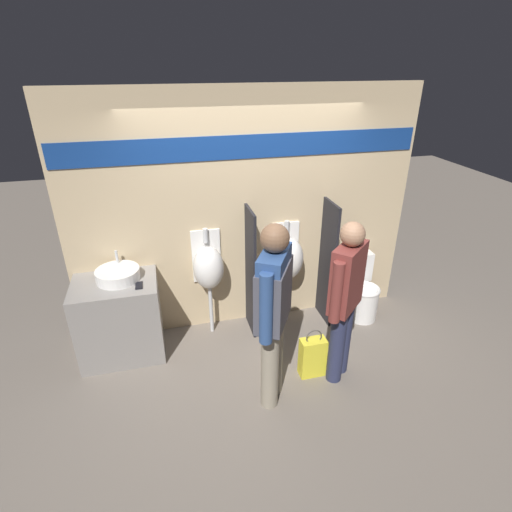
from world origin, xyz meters
TOP-DOWN VIEW (x-y plane):
  - ground_plane at (0.00, 0.00)m, footprint 16.00×16.00m
  - display_wall at (0.00, 0.60)m, footprint 3.88×0.07m
  - sink_counter at (-1.46, 0.26)m, footprint 0.85×0.62m
  - sink_basin at (-1.41, 0.32)m, footprint 0.44×0.44m
  - cell_phone at (-1.21, 0.14)m, footprint 0.07×0.14m
  - divider_near_counter at (-0.01, 0.36)m, footprint 0.03×0.42m
  - divider_mid at (0.91, 0.36)m, footprint 0.03×0.42m
  - urinal_near_counter at (-0.48, 0.42)m, footprint 0.34×0.32m
  - urinal_far at (0.45, 0.42)m, footprint 0.34×0.32m
  - toilet at (1.38, 0.29)m, footprint 0.37×0.52m
  - person_in_vest at (-0.08, -0.75)m, footprint 0.43×0.55m
  - person_with_lanyard at (0.65, -0.62)m, footprint 0.46×0.43m
  - shopping_bag at (0.40, -0.56)m, footprint 0.26×0.14m

SIDE VIEW (x-z plane):
  - ground_plane at x=0.00m, z-range 0.00..0.00m
  - shopping_bag at x=0.40m, z-range -0.06..0.49m
  - toilet at x=1.38m, z-range -0.13..0.79m
  - sink_counter at x=-1.46m, z-range 0.00..0.88m
  - divider_near_counter at x=-0.01m, z-range 0.00..1.50m
  - divider_mid at x=0.91m, z-range 0.00..1.50m
  - urinal_near_counter at x=-0.48m, z-range 0.21..1.48m
  - urinal_far at x=0.45m, z-range 0.21..1.48m
  - cell_phone at x=-1.21m, z-range 0.88..0.89m
  - person_with_lanyard at x=0.65m, z-range 0.09..1.76m
  - sink_basin at x=-1.41m, z-range 0.81..1.07m
  - person_in_vest at x=-0.08m, z-range 0.14..1.92m
  - display_wall at x=0.00m, z-range 0.01..2.71m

